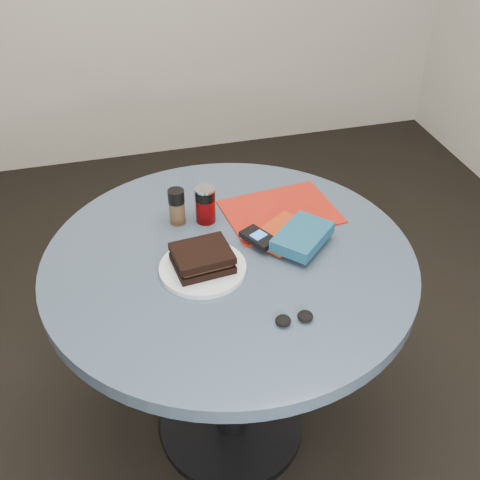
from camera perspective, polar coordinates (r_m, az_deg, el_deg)
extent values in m
plane|color=black|center=(2.16, -0.81, -17.33)|extent=(4.00, 4.00, 0.00)
cylinder|color=black|center=(2.14, -0.81, -17.10)|extent=(0.48, 0.48, 0.03)
cylinder|color=black|center=(1.87, -0.91, -10.72)|extent=(0.11, 0.11, 0.68)
cylinder|color=#334355|center=(1.62, -1.03, -2.14)|extent=(1.00, 1.00, 0.04)
cylinder|color=white|center=(1.56, -3.56, -2.70)|extent=(0.28, 0.28, 0.01)
cube|color=black|center=(1.55, -3.58, -2.17)|extent=(0.16, 0.14, 0.02)
cube|color=#361F14|center=(1.54, -3.60, -1.73)|extent=(0.14, 0.12, 0.01)
cube|color=black|center=(1.53, -3.62, -1.27)|extent=(0.16, 0.14, 0.02)
cylinder|color=#5B0406|center=(1.72, -3.29, 2.87)|extent=(0.07, 0.07, 0.07)
cylinder|color=black|center=(1.69, -3.35, 4.32)|extent=(0.07, 0.07, 0.03)
cylinder|color=silver|center=(1.68, -3.37, 4.83)|extent=(0.07, 0.07, 0.01)
cylinder|color=#503822|center=(1.72, -5.97, 2.64)|extent=(0.06, 0.06, 0.07)
cylinder|color=black|center=(1.69, -6.08, 4.14)|extent=(0.06, 0.06, 0.04)
cube|color=#9C180E|center=(1.78, 3.84, 2.70)|extent=(0.34, 0.27, 0.01)
cube|color=#AC2C0D|center=(1.67, 4.03, 0.63)|extent=(0.20, 0.19, 0.01)
cube|color=navy|center=(1.63, 5.95, 0.33)|extent=(0.20, 0.20, 0.03)
cube|color=black|center=(1.63, 1.77, 0.22)|extent=(0.10, 0.11, 0.02)
cube|color=blue|center=(1.62, 1.77, 0.47)|extent=(0.05, 0.05, 0.00)
ellipsoid|color=black|center=(1.41, 4.11, -7.64)|extent=(0.04, 0.04, 0.02)
ellipsoid|color=black|center=(1.43, 6.21, -7.20)|extent=(0.04, 0.04, 0.02)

